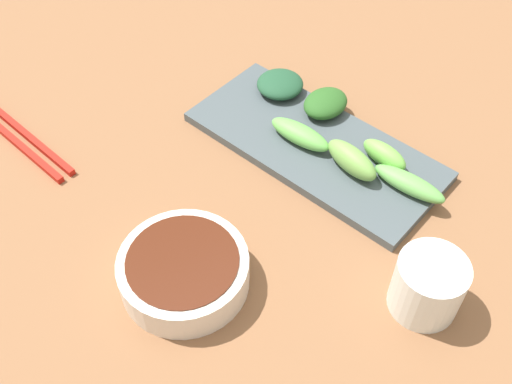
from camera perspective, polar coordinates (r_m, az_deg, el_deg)
name	(u,v)px	position (r m, az deg, el deg)	size (l,w,h in m)	color
tabletop	(280,191)	(0.73, 2.26, 0.14)	(2.10, 2.10, 0.02)	brown
sauce_bowl	(184,270)	(0.62, -6.79, -7.28)	(0.13, 0.13, 0.04)	silver
serving_plate	(315,145)	(0.76, 5.54, 4.37)	(0.14, 0.32, 0.01)	#465155
broccoli_stalk_0	(352,160)	(0.72, 8.97, 2.99)	(0.03, 0.07, 0.03)	#71A74A
broccoli_stalk_1	(300,134)	(0.75, 4.15, 5.42)	(0.03, 0.08, 0.02)	#64B34C
broccoli_stalk_2	(409,184)	(0.71, 14.18, 0.77)	(0.03, 0.09, 0.02)	#65AB50
broccoli_leafy_3	(280,84)	(0.82, 2.27, 10.07)	(0.06, 0.06, 0.02)	#204C30
broccoli_stalk_4	(384,155)	(0.73, 11.95, 3.43)	(0.02, 0.06, 0.03)	#71BC4A
broccoli_leafy_5	(325,103)	(0.79, 6.54, 8.27)	(0.06, 0.05, 0.02)	#2A5B21
chopsticks	(13,131)	(0.83, -21.83, 5.29)	(0.03, 0.23, 0.01)	red
tea_cup	(428,286)	(0.62, 15.82, -8.45)	(0.07, 0.07, 0.06)	white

